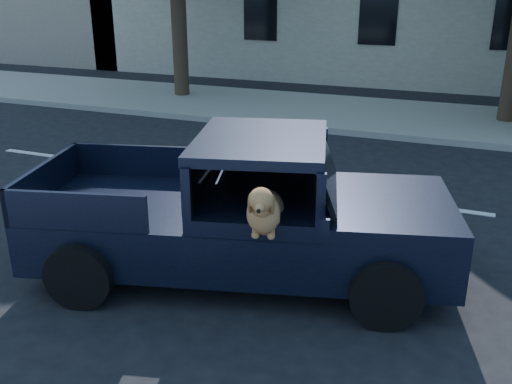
# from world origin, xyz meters

# --- Properties ---
(ground) EXTENTS (120.00, 120.00, 0.00)m
(ground) POSITION_xyz_m (0.00, 0.00, 0.00)
(ground) COLOR black
(ground) RESTS_ON ground
(far_sidewalk) EXTENTS (60.00, 4.00, 0.15)m
(far_sidewalk) POSITION_xyz_m (0.00, 9.20, 0.07)
(far_sidewalk) COLOR gray
(far_sidewalk) RESTS_ON ground
(lane_stripes) EXTENTS (21.60, 0.14, 0.01)m
(lane_stripes) POSITION_xyz_m (2.00, 3.40, 0.01)
(lane_stripes) COLOR silver
(lane_stripes) RESTS_ON ground
(pickup_truck) EXTENTS (5.18, 3.10, 1.74)m
(pickup_truck) POSITION_xyz_m (1.82, 0.27, 0.59)
(pickup_truck) COLOR black
(pickup_truck) RESTS_ON ground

